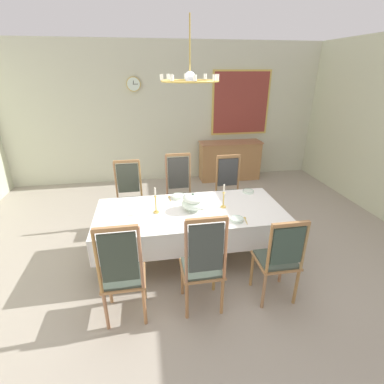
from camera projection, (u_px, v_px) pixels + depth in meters
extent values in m
cube|color=#A29789|center=(192.00, 262.00, 3.93)|extent=(7.04, 6.61, 0.04)
cube|color=beige|center=(167.00, 114.00, 6.33)|extent=(7.04, 0.08, 3.02)
cylinder|color=#A47151|center=(102.00, 264.00, 3.30)|extent=(0.07, 0.07, 0.71)
cylinder|color=#A07847|center=(281.00, 245.00, 3.65)|extent=(0.07, 0.07, 0.71)
cylinder|color=#A67D44|center=(109.00, 226.00, 4.10)|extent=(0.07, 0.07, 0.71)
cylinder|color=#A0753E|center=(256.00, 213.00, 4.45)|extent=(0.07, 0.07, 0.71)
cube|color=#A67245|center=(190.00, 215.00, 3.75)|extent=(2.33, 0.97, 0.08)
cube|color=#A77547|center=(190.00, 211.00, 3.73)|extent=(2.45, 1.09, 0.03)
cube|color=white|center=(190.00, 210.00, 3.72)|extent=(2.47, 1.11, 0.00)
cube|color=white|center=(198.00, 244.00, 3.30)|extent=(2.47, 0.00, 0.34)
cube|color=white|center=(185.00, 204.00, 4.28)|extent=(2.47, 0.00, 0.34)
cube|color=white|center=(96.00, 229.00, 3.60)|extent=(0.00, 1.11, 0.34)
cube|color=white|center=(276.00, 214.00, 3.98)|extent=(0.00, 1.11, 0.34)
cylinder|color=#AF7B4F|center=(110.00, 286.00, 3.13)|extent=(0.04, 0.04, 0.47)
cylinder|color=#9F794B|center=(144.00, 282.00, 3.19)|extent=(0.04, 0.04, 0.47)
cylinder|color=#A5714F|center=(106.00, 311.00, 2.81)|extent=(0.04, 0.04, 0.47)
cylinder|color=#AC7347|center=(145.00, 306.00, 2.87)|extent=(0.04, 0.04, 0.47)
cube|color=#A77547|center=(124.00, 278.00, 2.90)|extent=(0.44, 0.42, 0.03)
cube|color=#3D473C|center=(124.00, 276.00, 2.89)|extent=(0.40, 0.38, 0.02)
cylinder|color=#AF7B41|center=(97.00, 263.00, 2.56)|extent=(0.03, 0.03, 0.69)
cylinder|color=#A56E4F|center=(141.00, 259.00, 2.62)|extent=(0.03, 0.03, 0.69)
cube|color=#384237|center=(119.00, 258.00, 2.57)|extent=(0.34, 0.02, 0.52)
cube|color=#A77547|center=(115.00, 229.00, 2.45)|extent=(0.40, 0.04, 0.04)
cylinder|color=#AC6D3F|center=(143.00, 221.00, 4.46)|extent=(0.04, 0.04, 0.47)
cylinder|color=#AB7D41|center=(118.00, 223.00, 4.40)|extent=(0.04, 0.04, 0.47)
cylinder|color=#AE753F|center=(143.00, 211.00, 4.78)|extent=(0.04, 0.04, 0.47)
cylinder|color=#A3784B|center=(120.00, 213.00, 4.73)|extent=(0.04, 0.04, 0.47)
cube|color=#A77547|center=(130.00, 203.00, 4.49)|extent=(0.44, 0.42, 0.03)
cube|color=#3D473C|center=(129.00, 202.00, 4.48)|extent=(0.40, 0.38, 0.02)
cylinder|color=#AE7E47|center=(140.00, 179.00, 4.56)|extent=(0.03, 0.03, 0.63)
cylinder|color=#A57149|center=(116.00, 181.00, 4.50)|extent=(0.03, 0.03, 0.63)
cube|color=#44493E|center=(128.00, 178.00, 4.52)|extent=(0.34, 0.02, 0.48)
cube|color=#A77547|center=(126.00, 161.00, 4.41)|extent=(0.40, 0.04, 0.04)
cylinder|color=#A77245|center=(182.00, 278.00, 3.26)|extent=(0.04, 0.04, 0.47)
cylinder|color=#9E773F|center=(214.00, 274.00, 3.32)|extent=(0.04, 0.04, 0.47)
cylinder|color=#A56E44|center=(187.00, 301.00, 2.93)|extent=(0.04, 0.04, 0.47)
cylinder|color=#A77344|center=(222.00, 296.00, 2.99)|extent=(0.04, 0.04, 0.47)
cube|color=#A77547|center=(202.00, 269.00, 3.03)|extent=(0.44, 0.42, 0.03)
cube|color=#3D473C|center=(202.00, 267.00, 3.02)|extent=(0.40, 0.38, 0.02)
cylinder|color=#9F6E50|center=(186.00, 253.00, 2.68)|extent=(0.03, 0.03, 0.70)
cylinder|color=#B16F48|center=(226.00, 249.00, 2.74)|extent=(0.03, 0.03, 0.70)
cube|color=#3F4640|center=(206.00, 248.00, 2.70)|extent=(0.34, 0.02, 0.53)
cube|color=#A77547|center=(207.00, 220.00, 2.57)|extent=(0.40, 0.04, 0.04)
cylinder|color=#A8704C|center=(193.00, 217.00, 4.59)|extent=(0.04, 0.04, 0.47)
cylinder|color=#AD7D43|center=(170.00, 219.00, 4.53)|extent=(0.04, 0.04, 0.47)
cylinder|color=#A36D3E|center=(190.00, 207.00, 4.91)|extent=(0.04, 0.04, 0.47)
cylinder|color=#A67846|center=(168.00, 209.00, 4.85)|extent=(0.04, 0.04, 0.47)
cube|color=#A77547|center=(180.00, 200.00, 4.62)|extent=(0.44, 0.42, 0.03)
cube|color=#3D473C|center=(180.00, 198.00, 4.61)|extent=(0.40, 0.38, 0.02)
cylinder|color=#9D744E|center=(190.00, 174.00, 4.68)|extent=(0.03, 0.03, 0.70)
cylinder|color=#A26C4F|center=(167.00, 176.00, 4.62)|extent=(0.03, 0.03, 0.70)
cube|color=#444440|center=(178.00, 173.00, 4.63)|extent=(0.34, 0.02, 0.53)
cube|color=#A77547|center=(178.00, 155.00, 4.50)|extent=(0.40, 0.04, 0.04)
cylinder|color=#AB7D47|center=(252.00, 270.00, 3.39)|extent=(0.04, 0.04, 0.47)
cylinder|color=#9D6C4A|center=(281.00, 266.00, 3.45)|extent=(0.04, 0.04, 0.47)
cylinder|color=#9E724D|center=(264.00, 291.00, 3.06)|extent=(0.04, 0.04, 0.47)
cylinder|color=#9D7240|center=(296.00, 287.00, 3.12)|extent=(0.04, 0.04, 0.47)
cube|color=#A77547|center=(276.00, 261.00, 3.16)|extent=(0.44, 0.42, 0.03)
cube|color=#3D473C|center=(276.00, 259.00, 3.15)|extent=(0.40, 0.38, 0.02)
cylinder|color=#AF7944|center=(269.00, 250.00, 2.84)|extent=(0.03, 0.03, 0.57)
cylinder|color=#A47F4D|center=(305.00, 246.00, 2.90)|extent=(0.03, 0.03, 0.57)
cube|color=#384B40|center=(288.00, 246.00, 2.85)|extent=(0.34, 0.02, 0.43)
cube|color=#A77547|center=(291.00, 224.00, 2.75)|extent=(0.40, 0.04, 0.04)
cylinder|color=#A07A4B|center=(243.00, 213.00, 4.72)|extent=(0.04, 0.04, 0.47)
cylinder|color=#A06F3F|center=(221.00, 215.00, 4.66)|extent=(0.04, 0.04, 0.47)
cylinder|color=#AC7246|center=(237.00, 204.00, 5.04)|extent=(0.04, 0.04, 0.47)
cylinder|color=#A9764A|center=(216.00, 205.00, 4.98)|extent=(0.04, 0.04, 0.47)
cube|color=#A77547|center=(230.00, 196.00, 4.75)|extent=(0.44, 0.42, 0.03)
cube|color=#3D473C|center=(230.00, 195.00, 4.74)|extent=(0.40, 0.38, 0.02)
cylinder|color=#A8764A|center=(239.00, 173.00, 4.82)|extent=(0.03, 0.03, 0.63)
cylinder|color=#A77344|center=(217.00, 175.00, 4.76)|extent=(0.03, 0.03, 0.63)
cube|color=#404142|center=(228.00, 172.00, 4.78)|extent=(0.34, 0.02, 0.48)
cube|color=#A77547|center=(229.00, 156.00, 4.66)|extent=(0.40, 0.04, 0.04)
cylinder|color=silver|center=(193.00, 209.00, 3.72)|extent=(0.17, 0.17, 0.02)
ellipsoid|color=silver|center=(193.00, 204.00, 3.69)|extent=(0.30, 0.30, 0.14)
ellipsoid|color=silver|center=(193.00, 198.00, 3.66)|extent=(0.27, 0.27, 0.11)
sphere|color=#4C6F5A|center=(193.00, 194.00, 3.64)|extent=(0.03, 0.03, 0.03)
cylinder|color=gold|center=(156.00, 212.00, 3.65)|extent=(0.07, 0.07, 0.02)
cylinder|color=gold|center=(156.00, 204.00, 3.60)|extent=(0.02, 0.02, 0.22)
cone|color=gold|center=(155.00, 196.00, 3.56)|extent=(0.04, 0.04, 0.02)
cylinder|color=silver|center=(155.00, 191.00, 3.53)|extent=(0.02, 0.02, 0.10)
cylinder|color=gold|center=(223.00, 207.00, 3.79)|extent=(0.07, 0.07, 0.02)
cylinder|color=gold|center=(223.00, 200.00, 3.74)|extent=(0.02, 0.02, 0.20)
cone|color=gold|center=(224.00, 192.00, 3.70)|extent=(0.04, 0.04, 0.02)
cylinder|color=silver|center=(224.00, 188.00, 3.68)|extent=(0.02, 0.02, 0.10)
cylinder|color=silver|center=(178.00, 197.00, 4.06)|extent=(0.19, 0.19, 0.04)
cylinder|color=silver|center=(178.00, 196.00, 4.06)|extent=(0.16, 0.16, 0.03)
torus|color=#4C6F5A|center=(178.00, 195.00, 4.05)|extent=(0.19, 0.19, 0.01)
cylinder|color=silver|center=(237.00, 220.00, 3.44)|extent=(0.16, 0.16, 0.04)
cylinder|color=silver|center=(237.00, 219.00, 3.44)|extent=(0.13, 0.13, 0.03)
torus|color=#4C6F5A|center=(237.00, 218.00, 3.44)|extent=(0.16, 0.16, 0.01)
cylinder|color=silver|center=(248.00, 191.00, 4.24)|extent=(0.17, 0.17, 0.03)
cylinder|color=silver|center=(248.00, 191.00, 4.24)|extent=(0.14, 0.14, 0.02)
torus|color=#4C6F5A|center=(248.00, 191.00, 4.24)|extent=(0.16, 0.16, 0.01)
cube|color=gold|center=(170.00, 199.00, 4.02)|extent=(0.02, 0.14, 0.00)
ellipsoid|color=gold|center=(169.00, 197.00, 4.09)|extent=(0.03, 0.05, 0.01)
cube|color=gold|center=(246.00, 221.00, 3.44)|extent=(0.03, 0.14, 0.00)
ellipsoid|color=gold|center=(245.00, 218.00, 3.51)|extent=(0.03, 0.05, 0.01)
cube|color=#A77547|center=(230.00, 161.00, 6.70)|extent=(1.40, 0.44, 0.88)
cube|color=#A96E4A|center=(231.00, 142.00, 6.51)|extent=(1.44, 0.48, 0.02)
cube|color=#AD734B|center=(241.00, 158.00, 6.95)|extent=(0.59, 0.01, 0.70)
cube|color=#9C6D3B|center=(213.00, 159.00, 6.84)|extent=(0.59, 0.01, 0.70)
cylinder|color=#D1B251|center=(134.00, 84.00, 5.90)|extent=(0.30, 0.05, 0.30)
cylinder|color=silver|center=(133.00, 84.00, 5.88)|extent=(0.27, 0.01, 0.27)
cube|color=black|center=(133.00, 82.00, 5.86)|extent=(0.01, 0.00, 0.07)
cube|color=black|center=(135.00, 84.00, 5.88)|extent=(0.11, 0.00, 0.01)
cube|color=#D1B251|center=(241.00, 103.00, 6.45)|extent=(1.35, 0.04, 1.42)
cube|color=brown|center=(241.00, 103.00, 6.43)|extent=(1.27, 0.01, 1.34)
cylinder|color=gold|center=(190.00, 46.00, 2.94)|extent=(0.02, 0.02, 0.60)
sphere|color=white|center=(190.00, 77.00, 3.06)|extent=(0.12, 0.12, 0.12)
torus|color=gold|center=(190.00, 81.00, 3.08)|extent=(0.64, 0.64, 0.02)
cylinder|color=silver|center=(217.00, 77.00, 3.11)|extent=(0.04, 0.04, 0.06)
cylinder|color=silver|center=(205.00, 76.00, 3.30)|extent=(0.04, 0.04, 0.06)
cylinder|color=silver|center=(186.00, 76.00, 3.34)|extent=(0.04, 0.04, 0.06)
cylinder|color=silver|center=(168.00, 77.00, 3.23)|extent=(0.04, 0.04, 0.06)
cylinder|color=silver|center=(162.00, 77.00, 3.02)|extent=(0.04, 0.04, 0.06)
cylinder|color=silver|center=(172.00, 78.00, 2.83)|extent=(0.04, 0.04, 0.06)
cylinder|color=silver|center=(195.00, 78.00, 2.79)|extent=(0.04, 0.04, 0.06)
cylinder|color=silver|center=(214.00, 77.00, 2.90)|extent=(0.04, 0.04, 0.06)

